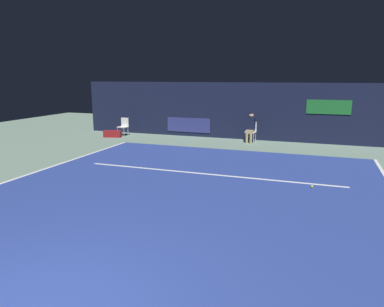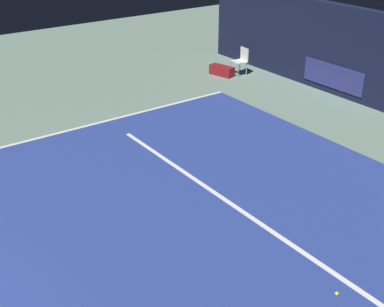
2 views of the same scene
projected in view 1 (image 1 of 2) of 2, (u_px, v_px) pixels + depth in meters
ground_plane at (182, 196)px, 8.85m from camera, size 32.35×32.35×0.00m
court_surface at (182, 195)px, 8.85m from camera, size 10.09×11.75×0.01m
line_sideline_right at (23, 176)px, 10.50m from camera, size 0.10×11.75×0.01m
line_service at (207, 174)px, 10.74m from camera, size 7.87×0.10×0.01m
back_wall at (250, 111)px, 16.53m from camera, size 16.88×0.33×2.60m
line_judge_on_chair at (251, 127)px, 15.81m from camera, size 0.47×0.55×1.32m
courtside_chair_near at (124, 126)px, 17.67m from camera, size 0.47×0.45×0.88m
tennis_ball at (312, 187)px, 9.42m from camera, size 0.07×0.07×0.07m
equipment_bag at (113, 134)px, 17.29m from camera, size 0.89×0.51×0.32m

